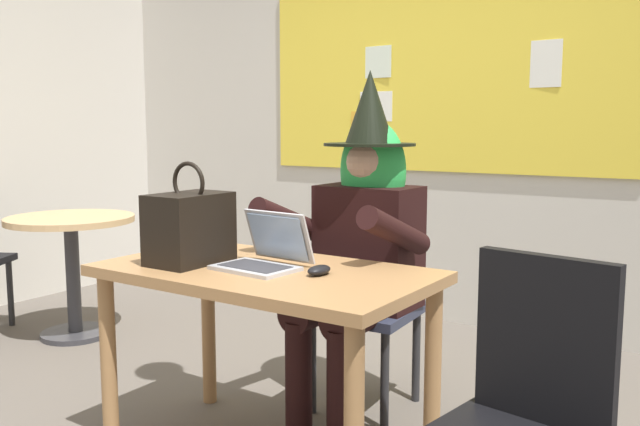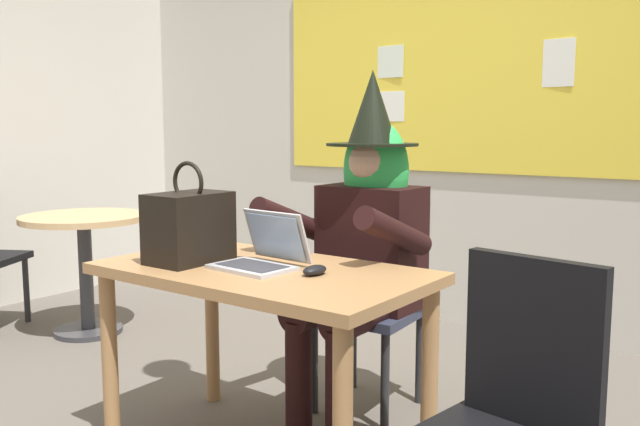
{
  "view_description": "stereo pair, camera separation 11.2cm",
  "coord_description": "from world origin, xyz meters",
  "px_view_note": "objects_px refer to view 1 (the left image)",
  "views": [
    {
      "loc": [
        1.7,
        -1.87,
        1.23
      ],
      "look_at": [
        0.27,
        0.3,
        0.89
      ],
      "focal_mm": 37.73,
      "sensor_mm": 36.0,
      "label": 1
    },
    {
      "loc": [
        1.79,
        -1.8,
        1.23
      ],
      "look_at": [
        0.27,
        0.3,
        0.89
      ],
      "focal_mm": 37.73,
      "sensor_mm": 36.0,
      "label": 2
    }
  ],
  "objects_px": {
    "chair_at_desk": "(374,290)",
    "chair_extra_corner": "(523,413)",
    "laptop": "(264,255)",
    "handbag": "(190,227)",
    "side_table_round": "(72,248)",
    "computer_mouse": "(319,270)",
    "person_costumed": "(361,229)",
    "desk_main": "(265,297)"
  },
  "relations": [
    {
      "from": "desk_main",
      "to": "computer_mouse",
      "type": "xyz_separation_m",
      "value": [
        0.23,
        0.01,
        0.12
      ]
    },
    {
      "from": "chair_at_desk",
      "to": "computer_mouse",
      "type": "bearing_deg",
      "value": 9.56
    },
    {
      "from": "handbag",
      "to": "side_table_round",
      "type": "relative_size",
      "value": 0.52
    },
    {
      "from": "person_costumed",
      "to": "chair_extra_corner",
      "type": "bearing_deg",
      "value": 50.76
    },
    {
      "from": "handbag",
      "to": "chair_extra_corner",
      "type": "bearing_deg",
      "value": -5.74
    },
    {
      "from": "desk_main",
      "to": "laptop",
      "type": "bearing_deg",
      "value": 134.79
    },
    {
      "from": "chair_at_desk",
      "to": "computer_mouse",
      "type": "xyz_separation_m",
      "value": [
        0.16,
        -0.68,
        0.23
      ]
    },
    {
      "from": "computer_mouse",
      "to": "side_table_round",
      "type": "distance_m",
      "value": 2.16
    },
    {
      "from": "desk_main",
      "to": "person_costumed",
      "type": "distance_m",
      "value": 0.6
    },
    {
      "from": "chair_at_desk",
      "to": "handbag",
      "type": "distance_m",
      "value": 0.92
    },
    {
      "from": "computer_mouse",
      "to": "laptop",
      "type": "bearing_deg",
      "value": -174.31
    },
    {
      "from": "desk_main",
      "to": "side_table_round",
      "type": "xyz_separation_m",
      "value": [
        -1.85,
        0.54,
        -0.09
      ]
    },
    {
      "from": "desk_main",
      "to": "computer_mouse",
      "type": "distance_m",
      "value": 0.26
    },
    {
      "from": "chair_extra_corner",
      "to": "person_costumed",
      "type": "bearing_deg",
      "value": -120.78
    },
    {
      "from": "chair_at_desk",
      "to": "desk_main",
      "type": "bearing_deg",
      "value": -9.13
    },
    {
      "from": "laptop",
      "to": "side_table_round",
      "type": "xyz_separation_m",
      "value": [
        -1.85,
        0.54,
        -0.24
      ]
    },
    {
      "from": "chair_at_desk",
      "to": "handbag",
      "type": "bearing_deg",
      "value": -28.32
    },
    {
      "from": "laptop",
      "to": "computer_mouse",
      "type": "relative_size",
      "value": 2.94
    },
    {
      "from": "chair_extra_corner",
      "to": "desk_main",
      "type": "bearing_deg",
      "value": -92.61
    },
    {
      "from": "person_costumed",
      "to": "computer_mouse",
      "type": "bearing_deg",
      "value": 16.3
    },
    {
      "from": "chair_at_desk",
      "to": "handbag",
      "type": "height_order",
      "value": "handbag"
    },
    {
      "from": "computer_mouse",
      "to": "person_costumed",
      "type": "bearing_deg",
      "value": 109.01
    },
    {
      "from": "laptop",
      "to": "handbag",
      "type": "bearing_deg",
      "value": -158.99
    },
    {
      "from": "desk_main",
      "to": "chair_extra_corner",
      "type": "bearing_deg",
      "value": -11.81
    },
    {
      "from": "side_table_round",
      "to": "chair_extra_corner",
      "type": "relative_size",
      "value": 0.81
    },
    {
      "from": "laptop",
      "to": "handbag",
      "type": "xyz_separation_m",
      "value": [
        -0.28,
        -0.08,
        0.09
      ]
    },
    {
      "from": "handbag",
      "to": "desk_main",
      "type": "bearing_deg",
      "value": 15.47
    },
    {
      "from": "laptop",
      "to": "computer_mouse",
      "type": "xyz_separation_m",
      "value": [
        0.23,
        0.01,
        -0.03
      ]
    },
    {
      "from": "person_costumed",
      "to": "handbag",
      "type": "height_order",
      "value": "person_costumed"
    },
    {
      "from": "side_table_round",
      "to": "chair_extra_corner",
      "type": "distance_m",
      "value": 2.95
    },
    {
      "from": "desk_main",
      "to": "chair_extra_corner",
      "type": "xyz_separation_m",
      "value": [
        1.0,
        -0.21,
        -0.12
      ]
    },
    {
      "from": "laptop",
      "to": "handbag",
      "type": "relative_size",
      "value": 0.81
    },
    {
      "from": "laptop",
      "to": "chair_extra_corner",
      "type": "xyz_separation_m",
      "value": [
        1.0,
        -0.21,
        -0.27
      ]
    },
    {
      "from": "desk_main",
      "to": "person_costumed",
      "type": "xyz_separation_m",
      "value": [
        0.07,
        0.57,
        0.18
      ]
    },
    {
      "from": "chair_extra_corner",
      "to": "side_table_round",
      "type": "bearing_deg",
      "value": -95.59
    },
    {
      "from": "chair_at_desk",
      "to": "chair_extra_corner",
      "type": "relative_size",
      "value": 1.01
    },
    {
      "from": "chair_at_desk",
      "to": "chair_extra_corner",
      "type": "xyz_separation_m",
      "value": [
        0.93,
        -0.9,
        -0.01
      ]
    },
    {
      "from": "desk_main",
      "to": "laptop",
      "type": "distance_m",
      "value": 0.15
    },
    {
      "from": "computer_mouse",
      "to": "chair_extra_corner",
      "type": "bearing_deg",
      "value": -12.54
    },
    {
      "from": "person_costumed",
      "to": "chair_extra_corner",
      "type": "distance_m",
      "value": 1.25
    },
    {
      "from": "person_costumed",
      "to": "laptop",
      "type": "bearing_deg",
      "value": -6.75
    },
    {
      "from": "person_costumed",
      "to": "side_table_round",
      "type": "xyz_separation_m",
      "value": [
        -1.92,
        -0.03,
        -0.28
      ]
    }
  ]
}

